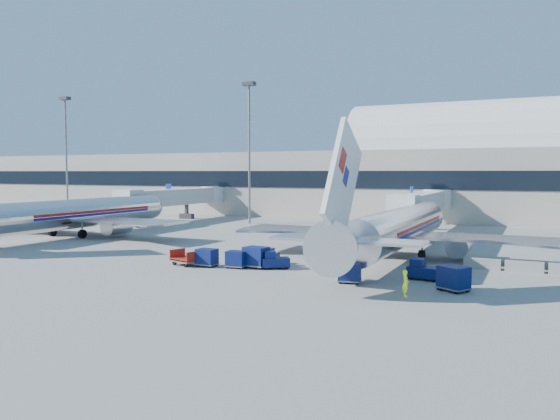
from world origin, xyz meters
The scene contains 20 objects.
ground centered at (0.00, 0.00, 0.00)m, with size 260.00×260.00×0.00m, color gray.
terminal centered at (-13.60, 55.96, 7.52)m, with size 170.00×28.15×21.00m.
airliner_main centered at (10.00, 4.51, 2.93)m, with size 32.00×37.26×12.07m.
airliner_mid centered at (-32.00, 4.51, 2.93)m, with size 32.00×37.26×12.07m.
jetbridge_near centered at (7.60, 30.81, 3.93)m, with size 4.40×27.50×6.25m.
jetbridge_mid centered at (-34.40, 30.81, 3.93)m, with size 4.40×27.50×6.25m.
mast_far_west centered at (-60.00, 30.00, 14.79)m, with size 2.00×1.20×22.60m.
mast_west centered at (-20.00, 30.00, 14.79)m, with size 2.00×1.20×22.60m.
barrier_near centered at (18.00, 2.00, 0.45)m, with size 3.00×0.55×0.90m, color #9E9E96.
barrier_mid centered at (21.30, 2.00, 0.45)m, with size 3.00×0.55×0.90m, color #9E9E96.
tug_lead centered at (1.83, -5.48, 0.70)m, with size 2.63×2.29×1.55m.
tug_right centered at (14.33, -4.87, 0.74)m, with size 2.63×1.57×1.62m.
tug_left centered at (0.53, -3.90, 0.71)m, with size 1.49×2.52×1.55m.
cart_train_a centered at (0.22, -5.81, 0.98)m, with size 2.22×1.78×1.83m.
cart_train_b centered at (-1.27, -6.64, 0.79)m, with size 1.80×1.43×1.49m.
cart_train_c centered at (-4.01, -7.06, 0.83)m, with size 1.81×1.40×1.56m.
cart_solo_near centered at (9.60, -8.52, 0.79)m, with size 1.86×1.53×1.48m.
cart_solo_far centered at (17.03, -8.08, 0.94)m, with size 2.48×2.32×1.75m.
cart_open_red centered at (-6.04, -7.35, 0.48)m, with size 2.87×2.38×0.66m.
ramp_worker centered at (14.37, -11.22, 0.89)m, with size 0.65×0.43×1.79m, color #C7FF1A.
Camera 1 is at (22.25, -47.21, 8.31)m, focal length 35.00 mm.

